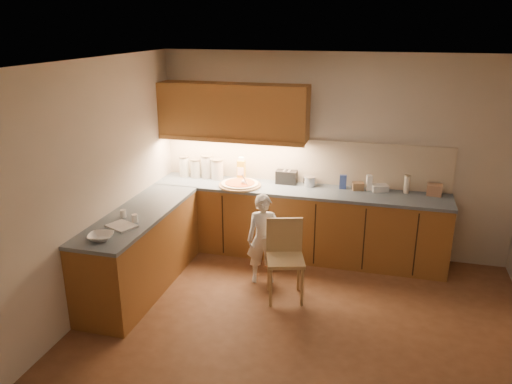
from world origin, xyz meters
TOP-DOWN VIEW (x-y plane):
  - room at (0.00, 0.00)m, footprint 4.54×4.50m
  - l_counter at (-0.92, 1.25)m, footprint 3.77×2.62m
  - backsplash at (-0.38, 1.99)m, footprint 3.75×0.02m
  - upper_cabinets at (-1.27, 1.82)m, footprint 1.95×0.36m
  - pizza_on_board at (-1.12, 1.60)m, footprint 0.55×0.55m
  - child at (-0.62, 0.88)m, footprint 0.45×0.36m
  - wooden_chair at (-0.32, 0.63)m, footprint 0.50×0.50m
  - mixing_bowl at (-1.95, -0.36)m, footprint 0.29×0.29m
  - canister_a at (-1.98, 1.82)m, footprint 0.14×0.14m
  - canister_b at (-1.82, 1.82)m, footprint 0.15×0.15m
  - canister_c at (-1.66, 1.85)m, footprint 0.17×0.17m
  - canister_d at (-1.51, 1.82)m, footprint 0.17×0.17m
  - oil_jug at (-1.17, 1.84)m, footprint 0.11×0.08m
  - toaster at (-0.56, 1.87)m, footprint 0.27×0.16m
  - steel_pot at (-0.26, 1.85)m, footprint 0.17×0.17m
  - blue_box at (0.17, 1.85)m, footprint 0.09×0.07m
  - card_box_a at (0.36, 1.84)m, footprint 0.16×0.13m
  - white_bottle at (0.50, 1.86)m, footprint 0.08×0.08m
  - flat_pack at (0.63, 1.87)m, footprint 0.23×0.19m
  - tall_jar at (0.95, 1.87)m, footprint 0.08×0.08m
  - card_box_b at (1.28, 1.88)m, footprint 0.19×0.15m
  - dough_cloth at (-1.92, -0.02)m, footprint 0.35×0.32m
  - spice_jar_a at (-2.03, 0.23)m, footprint 0.08×0.08m
  - spice_jar_b at (-1.85, 0.14)m, footprint 0.07×0.07m

SIDE VIEW (x-z plane):
  - l_counter at x=-0.92m, z-range 0.00..0.92m
  - wooden_chair at x=-0.32m, z-range 0.07..0.96m
  - child at x=-0.62m, z-range 0.00..1.08m
  - dough_cloth at x=-1.92m, z-range 0.92..0.94m
  - pizza_on_board at x=-1.12m, z-range 0.83..1.05m
  - mixing_bowl at x=-1.95m, z-range 0.92..0.98m
  - flat_pack at x=0.63m, z-range 0.92..1.00m
  - spice_jar_a at x=-2.03m, z-range 0.92..1.01m
  - spice_jar_b at x=-1.85m, z-range 0.92..1.01m
  - card_box_a at x=0.36m, z-range 0.92..1.02m
  - steel_pot at x=-0.26m, z-range 0.92..1.05m
  - card_box_b at x=1.28m, z-range 0.92..1.06m
  - toaster at x=-0.56m, z-range 0.92..1.10m
  - blue_box at x=0.17m, z-range 0.92..1.10m
  - white_bottle at x=0.50m, z-range 0.92..1.12m
  - tall_jar at x=0.95m, z-range 0.92..1.15m
  - canister_b at x=-1.82m, z-range 0.92..1.18m
  - canister_d at x=-1.51m, z-range 0.92..1.20m
  - canister_a at x=-1.98m, z-range 0.92..1.21m
  - oil_jug at x=-1.17m, z-range 0.91..1.23m
  - canister_c at x=-1.66m, z-range 0.92..1.24m
  - backsplash at x=-0.38m, z-range 0.92..1.50m
  - room at x=0.00m, z-range 0.37..2.99m
  - upper_cabinets at x=-1.27m, z-range 1.48..2.21m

